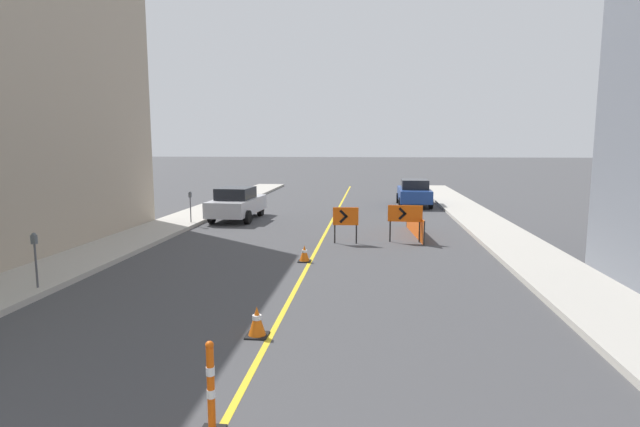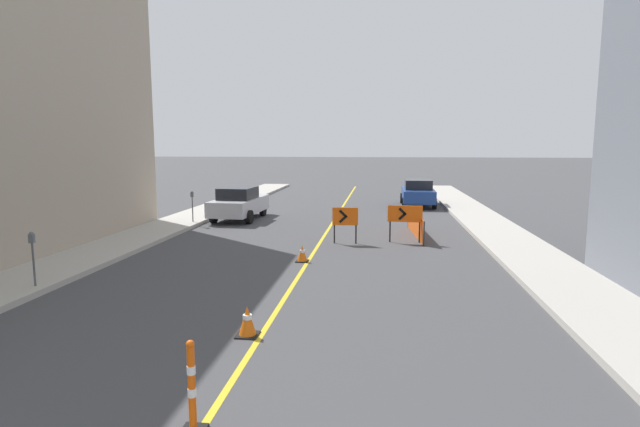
% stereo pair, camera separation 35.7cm
% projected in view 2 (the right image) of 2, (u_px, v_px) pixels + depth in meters
% --- Properties ---
extents(lane_stripe, '(0.12, 44.27, 0.01)m').
position_uv_depth(lane_stripe, '(329.00, 228.00, 21.98)').
color(lane_stripe, gold).
rests_on(lane_stripe, ground_plane).
extents(sidewalk_left, '(2.29, 44.27, 0.16)m').
position_uv_depth(sidewalk_left, '(177.00, 223.00, 22.82)').
color(sidewalk_left, '#ADA89E').
rests_on(sidewalk_left, ground_plane).
extents(sidewalk_right, '(2.29, 44.27, 0.16)m').
position_uv_depth(sidewalk_right, '(494.00, 229.00, 21.12)').
color(sidewalk_right, '#ADA89E').
rests_on(sidewalk_right, ground_plane).
extents(traffic_cone_second, '(0.42, 0.42, 0.58)m').
position_uv_depth(traffic_cone_second, '(247.00, 321.00, 9.51)').
color(traffic_cone_second, black).
rests_on(traffic_cone_second, ground_plane).
extents(traffic_cone_third, '(0.39, 0.39, 0.52)m').
position_uv_depth(traffic_cone_third, '(302.00, 254.00, 15.57)').
color(traffic_cone_third, black).
rests_on(traffic_cone_third, ground_plane).
extents(delineator_post_front, '(0.31, 0.31, 1.22)m').
position_uv_depth(delineator_post_front, '(192.00, 393.00, 6.28)').
color(delineator_post_front, black).
rests_on(delineator_post_front, ground_plane).
extents(arrow_barricade_primary, '(0.94, 0.12, 1.35)m').
position_uv_depth(arrow_barricade_primary, '(345.00, 218.00, 18.35)').
color(arrow_barricade_primary, '#EF560C').
rests_on(arrow_barricade_primary, ground_plane).
extents(arrow_barricade_secondary, '(1.28, 0.14, 1.39)m').
position_uv_depth(arrow_barricade_secondary, '(405.00, 215.00, 18.54)').
color(arrow_barricade_secondary, '#EF560C').
rests_on(arrow_barricade_secondary, ground_plane).
extents(safety_mesh_fence, '(0.38, 4.25, 0.90)m').
position_uv_depth(safety_mesh_fence, '(415.00, 224.00, 20.02)').
color(safety_mesh_fence, '#EF560C').
rests_on(safety_mesh_fence, ground_plane).
extents(parked_car_curb_near, '(2.03, 4.39, 1.59)m').
position_uv_depth(parked_car_curb_near, '(239.00, 203.00, 24.32)').
color(parked_car_curb_near, '#B7B7BC').
rests_on(parked_car_curb_near, ground_plane).
extents(parked_car_curb_mid, '(1.94, 4.32, 1.59)m').
position_uv_depth(parked_car_curb_mid, '(418.00, 193.00, 29.63)').
color(parked_car_curb_mid, navy).
rests_on(parked_car_curb_mid, ground_plane).
extents(parking_meter_near_curb, '(0.12, 0.11, 1.37)m').
position_uv_depth(parking_meter_near_curb, '(32.00, 248.00, 12.22)').
color(parking_meter_near_curb, '#4C4C51').
rests_on(parking_meter_near_curb, sidewalk_left).
extents(parking_meter_far_curb, '(0.12, 0.11, 1.41)m').
position_uv_depth(parking_meter_far_curb, '(192.00, 200.00, 22.52)').
color(parking_meter_far_curb, '#4C4C51').
rests_on(parking_meter_far_curb, sidewalk_left).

